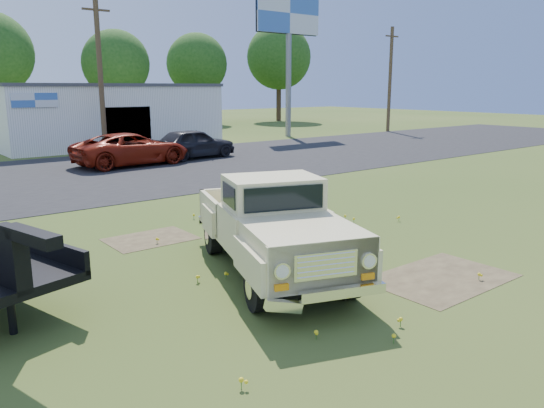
# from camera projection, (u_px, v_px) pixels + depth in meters

# --- Properties ---
(ground) EXTENTS (140.00, 140.00, 0.00)m
(ground) POSITION_uv_depth(u_px,v_px,m) (294.00, 257.00, 12.53)
(ground) COLOR #354E19
(ground) RESTS_ON ground
(asphalt_lot) EXTENTS (90.00, 14.00, 0.02)m
(asphalt_lot) POSITION_uv_depth(u_px,v_px,m) (78.00, 175.00, 24.01)
(asphalt_lot) COLOR black
(asphalt_lot) RESTS_ON ground
(dirt_patch_a) EXTENTS (3.00, 2.00, 0.01)m
(dirt_patch_a) POSITION_uv_depth(u_px,v_px,m) (441.00, 278.00, 11.14)
(dirt_patch_a) COLOR #493C26
(dirt_patch_a) RESTS_ON ground
(dirt_patch_b) EXTENTS (2.20, 1.60, 0.01)m
(dirt_patch_b) POSITION_uv_depth(u_px,v_px,m) (151.00, 239.00, 14.00)
(dirt_patch_b) COLOR #493C26
(dirt_patch_b) RESTS_ON ground
(commercial_building) EXTENTS (14.20, 8.20, 4.15)m
(commercial_building) POSITION_uv_depth(u_px,v_px,m) (104.00, 114.00, 36.37)
(commercial_building) COLOR silver
(commercial_building) RESTS_ON ground
(billboard) EXTENTS (6.10, 0.45, 11.05)m
(billboard) POSITION_uv_depth(u_px,v_px,m) (288.00, 26.00, 41.20)
(billboard) COLOR slate
(billboard) RESTS_ON ground
(utility_pole_mid) EXTENTS (1.60, 0.30, 9.00)m
(utility_pole_mid) POSITION_uv_depth(u_px,v_px,m) (100.00, 75.00, 30.79)
(utility_pole_mid) COLOR #4D3723
(utility_pole_mid) RESTS_ON ground
(utility_pole_east) EXTENTS (1.60, 0.30, 9.00)m
(utility_pole_east) POSITION_uv_depth(u_px,v_px,m) (390.00, 79.00, 46.55)
(utility_pole_east) COLOR #4D3723
(utility_pole_east) RESTS_ON ground
(treeline_e) EXTENTS (6.08, 6.08, 9.04)m
(treeline_e) POSITION_uv_depth(u_px,v_px,m) (116.00, 64.00, 48.36)
(treeline_e) COLOR #3A281A
(treeline_e) RESTS_ON ground
(treeline_f) EXTENTS (6.40, 6.40, 9.52)m
(treeline_f) POSITION_uv_depth(u_px,v_px,m) (197.00, 64.00, 56.26)
(treeline_f) COLOR #3A281A
(treeline_f) RESTS_ON ground
(treeline_g) EXTENTS (7.36, 7.36, 10.95)m
(treeline_g) POSITION_uv_depth(u_px,v_px,m) (279.00, 57.00, 60.97)
(treeline_g) COLOR #3A281A
(treeline_g) RESTS_ON ground
(vintage_pickup_truck) EXTENTS (4.10, 6.27, 2.12)m
(vintage_pickup_truck) POSITION_uv_depth(u_px,v_px,m) (273.00, 225.00, 11.24)
(vintage_pickup_truck) COLOR #C7C185
(vintage_pickup_truck) RESTS_ON ground
(red_pickup) EXTENTS (6.07, 3.12, 1.64)m
(red_pickup) POSITION_uv_depth(u_px,v_px,m) (132.00, 149.00, 26.98)
(red_pickup) COLOR maroon
(red_pickup) RESTS_ON ground
(dark_sedan) EXTENTS (5.05, 2.43, 1.66)m
(dark_sedan) POSITION_uv_depth(u_px,v_px,m) (193.00, 144.00, 29.54)
(dark_sedan) COLOR black
(dark_sedan) RESTS_ON ground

